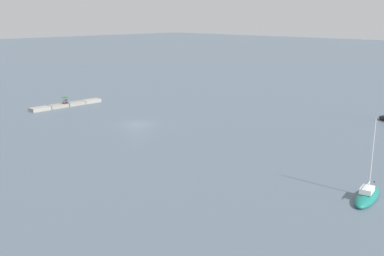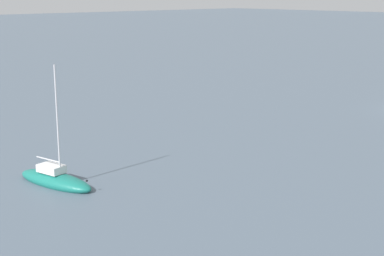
# 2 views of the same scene
# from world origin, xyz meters

# --- Properties ---
(sailboat_teal_far) EXTENTS (5.81, 2.62, 7.22)m
(sailboat_teal_far) POSITION_xyz_m (4.05, 35.21, 0.27)
(sailboat_teal_far) COLOR #197266
(sailboat_teal_far) RESTS_ON ground_plane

